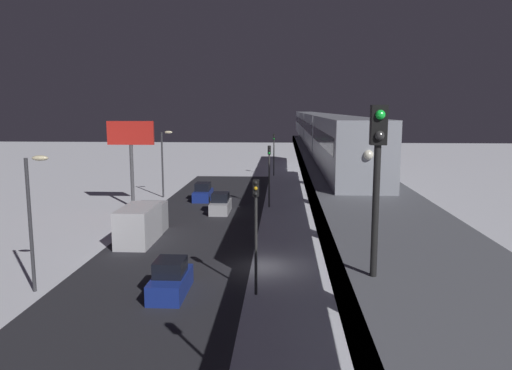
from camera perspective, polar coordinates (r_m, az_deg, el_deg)
The scene contains 15 objects.
ground_plane at distance 32.47m, azimuth 0.34°, elevation -9.41°, with size 240.00×240.00×0.00m, color white.
avenue_asphalt at distance 33.30m, azimuth -10.21°, elevation -9.08°, with size 11.00×86.60×0.01m, color #28282D.
elevated_railway at distance 31.41m, azimuth 9.95°, elevation -0.14°, with size 5.00×86.60×6.20m.
subway_train at distance 59.55m, azimuth 6.89°, elevation 6.62°, with size 2.94×74.07×3.40m.
rail_signal at distance 11.63m, azimuth 13.78°, elevation 2.65°, with size 0.36×0.41×4.00m.
sedan_blue at distance 55.74m, azimuth -6.11°, elevation -0.95°, with size 1.91×4.05×1.97m.
sedan_blue_2 at distance 28.15m, azimuth -9.80°, elevation -10.71°, with size 1.80×4.06×1.97m.
sedan_silver at distance 48.98m, azimuth -4.10°, elevation -2.25°, with size 1.80×4.08×1.97m.
box_truck at distance 39.70m, azimuth -12.95°, elevation -4.24°, with size 2.40×7.40×2.80m.
traffic_light_near at distance 26.72m, azimuth -0.01°, elevation -4.05°, with size 0.32×0.44×6.40m.
traffic_light_mid at distance 50.99m, azimuth 1.53°, elevation 2.07°, with size 0.32×0.44×6.40m.
traffic_light_far at distance 75.48m, azimuth 2.07°, elevation 4.23°, with size 0.32×0.44×6.40m.
commercial_billboard at distance 52.23m, azimuth -14.19°, elevation 4.87°, with size 4.80×0.36×8.90m.
street_lamp_near at distance 29.67m, azimuth -24.24°, elevation -2.33°, with size 1.35×0.44×7.65m.
street_lamp_far at distance 57.70m, azimuth -10.51°, elevation 3.32°, with size 1.35×0.44×7.65m.
Camera 1 is at (-1.52, 30.82, 10.11)m, focal length 34.81 mm.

